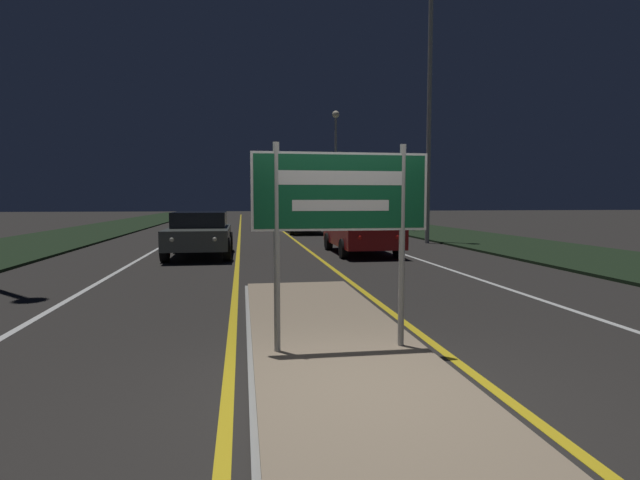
% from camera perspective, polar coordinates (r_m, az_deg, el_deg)
% --- Properties ---
extents(ground_plane, '(160.00, 160.00, 0.00)m').
position_cam_1_polar(ground_plane, '(4.79, 5.20, -17.39)').
color(ground_plane, '#282623').
extents(median_island, '(2.11, 9.39, 0.10)m').
position_cam_1_polar(median_island, '(5.86, 2.32, -12.79)').
color(median_island, '#999993').
rests_on(median_island, ground_plane).
extents(verge_left, '(5.00, 100.00, 0.08)m').
position_cam_1_polar(verge_left, '(25.78, -27.89, 0.13)').
color(verge_left, black).
rests_on(verge_left, ground_plane).
extents(verge_right, '(5.00, 100.00, 0.08)m').
position_cam_1_polar(verge_right, '(26.57, 14.64, 0.62)').
color(verge_right, black).
rests_on(verge_right, ground_plane).
extents(centre_line_yellow_left, '(0.12, 70.00, 0.01)m').
position_cam_1_polar(centre_line_yellow_left, '(29.36, -9.16, 1.00)').
color(centre_line_yellow_left, gold).
rests_on(centre_line_yellow_left, ground_plane).
extents(centre_line_yellow_right, '(0.12, 70.00, 0.01)m').
position_cam_1_polar(centre_line_yellow_right, '(29.45, -4.32, 1.06)').
color(centre_line_yellow_right, gold).
rests_on(centre_line_yellow_right, ground_plane).
extents(lane_line_white_left, '(0.12, 70.00, 0.01)m').
position_cam_1_polar(lane_line_white_left, '(29.52, -14.91, 0.93)').
color(lane_line_white_left, silver).
rests_on(lane_line_white_left, ground_plane).
extents(lane_line_white_right, '(0.12, 70.00, 0.01)m').
position_cam_1_polar(lane_line_white_right, '(29.83, 1.35, 1.11)').
color(lane_line_white_right, silver).
rests_on(lane_line_white_right, ground_plane).
extents(edge_line_white_left, '(0.10, 70.00, 0.01)m').
position_cam_1_polar(edge_line_white_left, '(29.99, -20.62, 0.84)').
color(edge_line_white_left, silver).
rests_on(edge_line_white_left, ground_plane).
extents(edge_line_white_right, '(0.10, 70.00, 0.01)m').
position_cam_1_polar(edge_line_white_right, '(30.51, 6.91, 1.16)').
color(edge_line_white_right, silver).
rests_on(edge_line_white_right, ground_plane).
extents(highway_sign, '(2.00, 0.07, 2.32)m').
position_cam_1_polar(highway_sign, '(5.59, 2.39, 4.27)').
color(highway_sign, '#9E9E99').
rests_on(highway_sign, median_island).
extents(streetlight_right_near, '(0.51, 0.51, 11.32)m').
position_cam_1_polar(streetlight_right_near, '(21.93, 12.44, 18.19)').
color(streetlight_right_near, '#9E9E99').
rests_on(streetlight_right_near, ground_plane).
extents(streetlight_right_far, '(0.57, 0.57, 8.91)m').
position_cam_1_polar(streetlight_right_far, '(40.58, 1.80, 10.50)').
color(streetlight_right_far, '#9E9E99').
rests_on(streetlight_right_far, ground_plane).
extents(car_receding_0, '(1.96, 4.47, 1.41)m').
position_cam_1_polar(car_receding_0, '(16.74, 4.75, 0.96)').
color(car_receding_0, maroon).
rests_on(car_receding_0, ground_plane).
extents(car_receding_1, '(2.02, 4.36, 1.50)m').
position_cam_1_polar(car_receding_1, '(27.06, -1.62, 2.42)').
color(car_receding_1, silver).
rests_on(car_receding_1, ground_plane).
extents(car_approaching_0, '(2.00, 4.35, 1.42)m').
position_cam_1_polar(car_approaching_0, '(16.36, -13.56, 0.83)').
color(car_approaching_0, '#4C514C').
rests_on(car_approaching_0, ground_plane).
extents(warning_sign, '(0.60, 0.06, 2.08)m').
position_cam_1_polar(warning_sign, '(28.09, 10.71, 3.55)').
color(warning_sign, '#9E9E99').
rests_on(warning_sign, verge_right).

